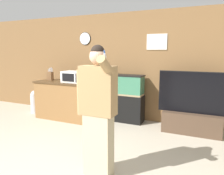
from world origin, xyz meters
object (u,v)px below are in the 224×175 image
(person_standing, at_px, (98,110))
(trash_bin, at_px, (36,101))
(counter_island, at_px, (65,100))
(microwave, at_px, (74,77))
(knife_block, at_px, (50,76))
(tv_on_stand, at_px, (192,116))
(aquarium_on_stand, at_px, (125,98))

(person_standing, distance_m, trash_bin, 3.71)
(counter_island, xyz_separation_m, microwave, (0.30, -0.01, 0.60))
(counter_island, relative_size, microwave, 2.76)
(knife_block, xyz_separation_m, trash_bin, (-0.60, 0.06, -0.74))
(microwave, xyz_separation_m, trash_bin, (-1.37, 0.11, -0.75))
(tv_on_stand, bearing_deg, aquarium_on_stand, 173.67)
(knife_block, relative_size, tv_on_stand, 0.24)
(aquarium_on_stand, relative_size, tv_on_stand, 0.81)
(aquarium_on_stand, distance_m, tv_on_stand, 1.55)
(counter_island, relative_size, tv_on_stand, 1.05)
(knife_block, height_order, trash_bin, knife_block)
(microwave, distance_m, knife_block, 0.77)
(counter_island, bearing_deg, tv_on_stand, 4.51)
(trash_bin, bearing_deg, tv_on_stand, 1.88)
(counter_island, xyz_separation_m, person_standing, (1.97, -1.93, 0.44))
(person_standing, height_order, trash_bin, person_standing)
(counter_island, xyz_separation_m, knife_block, (-0.47, 0.04, 0.58))
(counter_island, distance_m, person_standing, 2.79)
(counter_island, relative_size, knife_block, 4.47)
(tv_on_stand, bearing_deg, knife_block, -176.83)
(counter_island, height_order, person_standing, person_standing)
(knife_block, xyz_separation_m, person_standing, (2.44, -1.97, -0.14))
(aquarium_on_stand, height_order, person_standing, person_standing)
(counter_island, distance_m, knife_block, 0.75)
(counter_island, height_order, tv_on_stand, tv_on_stand)
(trash_bin, bearing_deg, person_standing, -33.68)
(tv_on_stand, height_order, trash_bin, tv_on_stand)
(microwave, relative_size, person_standing, 0.30)
(knife_block, xyz_separation_m, tv_on_stand, (3.46, 0.19, -0.68))
(aquarium_on_stand, height_order, trash_bin, aquarium_on_stand)
(person_standing, bearing_deg, counter_island, 135.64)
(aquarium_on_stand, bearing_deg, person_standing, -77.61)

